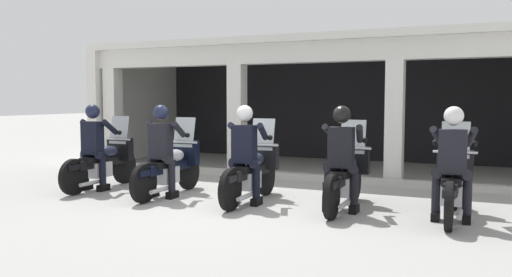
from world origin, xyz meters
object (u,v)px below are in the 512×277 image
motorcycle_left (171,166)px  police_officer_right (342,149)px  motorcycle_center (253,171)px  police_officer_far_right (453,154)px  police_officer_center (245,146)px  motorcycle_right (346,176)px  police_officer_far_left (94,140)px  motorcycle_far_right (453,183)px  motorcycle_far_left (105,162)px  police_officer_left (162,143)px

motorcycle_left → police_officer_right: police_officer_right is taller
motorcycle_center → police_officer_far_right: (3.08, -0.22, 0.44)m
police_officer_center → police_officer_right: (1.54, 0.08, 0.00)m
motorcycle_left → motorcycle_right: (3.08, 0.13, 0.00)m
police_officer_far_right → police_officer_far_left: bearing=-173.8°
police_officer_far_left → police_officer_right: 4.62m
motorcycle_right → motorcycle_far_right: same height
motorcycle_left → motorcycle_far_right: 4.62m
motorcycle_far_left → police_officer_right: 4.65m
police_officer_left → motorcycle_far_right: size_ratio=0.78×
motorcycle_center → police_officer_far_left: bearing=-176.1°
police_officer_far_left → motorcycle_center: size_ratio=0.78×
motorcycle_far_right → police_officer_far_left: bearing=-171.1°
police_officer_center → police_officer_far_left: bearing=178.7°
motorcycle_left → police_officer_left: size_ratio=1.29×
police_officer_center → police_officer_left: bearing=-178.9°
motorcycle_right → police_officer_far_right: (1.54, -0.30, 0.44)m
motorcycle_center → police_officer_right: (1.54, -0.20, 0.44)m
police_officer_left → motorcycle_right: bearing=12.6°
motorcycle_far_left → police_officer_left: 1.64m
motorcycle_left → police_officer_left: (-0.00, -0.28, 0.44)m
motorcycle_far_left → motorcycle_left: 1.54m
motorcycle_center → police_officer_far_right: size_ratio=1.29×
police_officer_far_left → motorcycle_right: police_officer_far_left is taller
motorcycle_left → motorcycle_right: same height
police_officer_far_right → police_officer_left: bearing=-172.6°
police_officer_left → police_officer_far_right: (4.62, 0.11, 0.00)m
motorcycle_far_left → motorcycle_center: bearing=-1.8°
police_officer_right → police_officer_far_right: same height
motorcycle_center → motorcycle_right: size_ratio=1.00×
motorcycle_far_left → motorcycle_left: (1.54, -0.08, 0.00)m
police_officer_left → police_officer_center: size_ratio=1.00×
motorcycle_right → motorcycle_far_left: bearing=-179.2°
motorcycle_left → police_officer_left: bearing=-85.3°
police_officer_far_left → motorcycle_left: (1.54, 0.20, -0.44)m
motorcycle_left → police_officer_center: police_officer_center is taller
police_officer_left → motorcycle_center: (1.54, 0.33, -0.44)m
police_officer_left → police_officer_far_right: size_ratio=1.00×
police_officer_left → police_officer_far_right: 4.62m
police_officer_right → motorcycle_far_right: (1.54, 0.27, -0.44)m
police_officer_right → motorcycle_center: bearing=172.7°
motorcycle_left → police_officer_right: (3.08, -0.16, 0.44)m
police_officer_far_left → motorcycle_far_right: police_officer_far_left is taller
police_officer_far_left → motorcycle_right: size_ratio=0.78×
police_officer_left → motorcycle_center: bearing=17.1°
motorcycle_left → police_officer_far_right: (4.62, -0.17, 0.44)m
motorcycle_far_left → police_officer_far_right: size_ratio=1.29×
motorcycle_far_left → police_officer_center: 3.13m
motorcycle_left → police_officer_left: police_officer_left is taller
police_officer_far_right → police_officer_center: bearing=-172.8°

